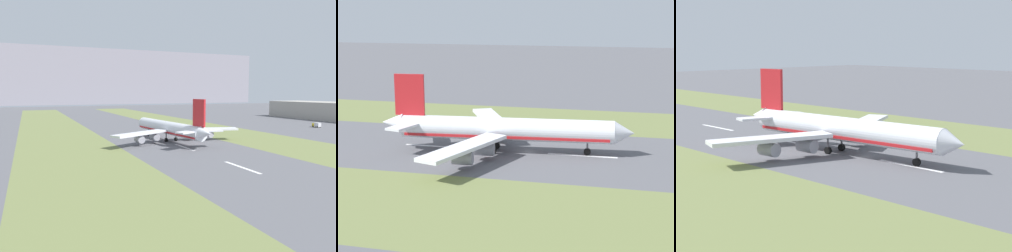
# 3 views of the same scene
# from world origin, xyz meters

# --- Properties ---
(ground_plane) EXTENTS (800.00, 800.00, 0.00)m
(ground_plane) POSITION_xyz_m (0.00, 0.00, 0.00)
(ground_plane) COLOR #56565B
(grass_median_west) EXTENTS (40.00, 600.00, 0.01)m
(grass_median_west) POSITION_xyz_m (-45.00, 0.00, 0.00)
(grass_median_west) COLOR olive
(grass_median_west) RESTS_ON ground
(grass_median_east) EXTENTS (40.00, 600.00, 0.01)m
(grass_median_east) POSITION_xyz_m (45.00, 0.00, 0.00)
(grass_median_east) COLOR olive
(grass_median_east) RESTS_ON ground
(centreline_dash_mid) EXTENTS (1.20, 18.00, 0.01)m
(centreline_dash_mid) POSITION_xyz_m (0.00, -25.91, 0.01)
(centreline_dash_mid) COLOR silver
(centreline_dash_mid) RESTS_ON ground
(centreline_dash_far) EXTENTS (1.20, 18.00, 0.01)m
(centreline_dash_far) POSITION_xyz_m (0.00, 14.09, 0.01)
(centreline_dash_far) COLOR silver
(centreline_dash_far) RESTS_ON ground
(airplane_main_jet) EXTENTS (63.86, 67.22, 20.20)m
(airplane_main_jet) POSITION_xyz_m (1.33, -7.81, 6.02)
(airplane_main_jet) COLOR silver
(airplane_main_jet) RESTS_ON ground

